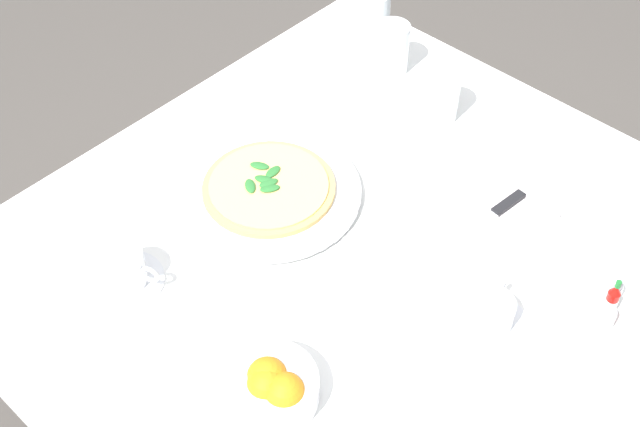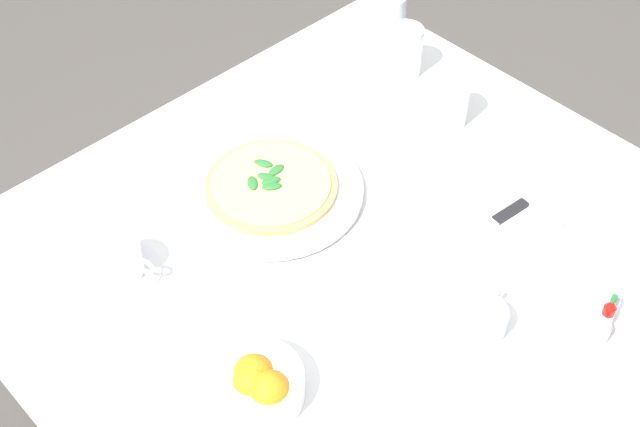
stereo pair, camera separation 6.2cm
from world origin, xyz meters
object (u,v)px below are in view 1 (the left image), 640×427
object	(u,v)px
coffee_cup_center_back	(123,270)
water_glass_back_corner	(392,51)
coffee_cup_near_right	(490,314)
pepper_shaker	(613,291)
water_glass_far_right	(441,99)
napkin_folded	(489,222)
pizza	(269,187)
citrus_bowl	(271,387)
pizza_plate	(269,192)
water_glass_right_edge	(373,20)
salt_shaker	(607,319)
hot_sauce_bottle	(611,301)
dinner_knife	(489,217)

from	to	relation	value
coffee_cup_center_back	water_glass_back_corner	bearing A→B (deg)	-176.32
coffee_cup_near_right	pepper_shaker	bearing A→B (deg)	145.63
coffee_cup_near_right	pepper_shaker	xyz separation A→B (m)	(-0.17, 0.12, -0.00)
water_glass_far_right	napkin_folded	size ratio (longest dim) A/B	0.44
coffee_cup_center_back	coffee_cup_near_right	bearing A→B (deg)	124.80
pepper_shaker	water_glass_far_right	bearing A→B (deg)	-109.96
pizza	coffee_cup_near_right	bearing A→B (deg)	94.72
water_glass_back_corner	citrus_bowl	bearing A→B (deg)	27.36
pizza_plate	water_glass_back_corner	size ratio (longest dim) A/B	3.07
coffee_cup_center_back	citrus_bowl	size ratio (longest dim) A/B	0.87
water_glass_right_edge	salt_shaker	world-z (taller)	water_glass_right_edge
napkin_folded	coffee_cup_near_right	bearing A→B (deg)	45.35
pizza	coffee_cup_near_right	size ratio (longest dim) A/B	1.84
pepper_shaker	pizza	bearing A→B (deg)	-69.82
pizza_plate	hot_sauce_bottle	distance (m)	0.61
coffee_cup_near_right	water_glass_right_edge	distance (m)	0.79
coffee_cup_center_back	water_glass_right_edge	size ratio (longest dim) A/B	1.10
dinner_knife	pizza	bearing A→B (deg)	-51.80
coffee_cup_near_right	dinner_knife	world-z (taller)	coffee_cup_near_right
pizza_plate	coffee_cup_near_right	xyz separation A→B (m)	(-0.04, 0.46, 0.01)
water_glass_back_corner	water_glass_far_right	size ratio (longest dim) A/B	1.03
pizza_plate	citrus_bowl	size ratio (longest dim) A/B	2.24
coffee_cup_near_right	water_glass_far_right	bearing A→B (deg)	-133.70
water_glass_far_right	salt_shaker	xyz separation A→B (m)	(0.23, 0.51, -0.02)
pizza_plate	hot_sauce_bottle	xyz separation A→B (m)	(-0.18, 0.59, 0.02)
napkin_folded	dinner_knife	size ratio (longest dim) A/B	1.23
hot_sauce_bottle	pepper_shaker	xyz separation A→B (m)	(-0.03, -0.01, -0.01)
coffee_cup_center_back	salt_shaker	size ratio (longest dim) A/B	2.31
water_glass_right_edge	napkin_folded	size ratio (longest dim) A/B	0.49
pizza	water_glass_far_right	world-z (taller)	water_glass_far_right
coffee_cup_center_back	dinner_knife	world-z (taller)	coffee_cup_center_back
pizza	salt_shaker	world-z (taller)	salt_shaker
water_glass_back_corner	dinner_knife	xyz separation A→B (m)	(0.23, 0.42, -0.02)
water_glass_back_corner	napkin_folded	world-z (taller)	water_glass_back_corner
napkin_folded	hot_sauce_bottle	world-z (taller)	hot_sauce_bottle
pizza	water_glass_right_edge	size ratio (longest dim) A/B	2.04
water_glass_far_right	dinner_knife	xyz separation A→B (m)	(0.18, 0.24, -0.02)
pizza	dinner_knife	distance (m)	0.40
napkin_folded	pizza	bearing A→B (deg)	-46.95
water_glass_right_edge	pepper_shaker	distance (m)	0.81
pizza	napkin_folded	size ratio (longest dim) A/B	1.00
water_glass_right_edge	water_glass_far_right	distance (m)	0.29
water_glass_right_edge	salt_shaker	size ratio (longest dim) A/B	2.10
water_glass_back_corner	dinner_knife	bearing A→B (deg)	60.85
salt_shaker	pepper_shaker	distance (m)	0.06
citrus_bowl	pepper_shaker	world-z (taller)	citrus_bowl
citrus_bowl	hot_sauce_bottle	xyz separation A→B (m)	(-0.48, 0.29, 0.01)
pizza_plate	napkin_folded	bearing A→B (deg)	122.52
water_glass_back_corner	pepper_shaker	bearing A→B (deg)	70.67
pepper_shaker	napkin_folded	bearing A→B (deg)	-90.36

